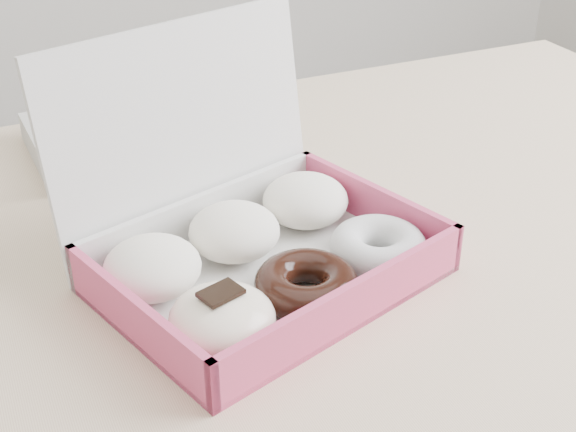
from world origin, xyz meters
name	(u,v)px	position (x,y,z in m)	size (l,w,h in m)	color
table	(360,257)	(0.00, 0.00, 0.67)	(1.20, 0.80, 0.75)	tan
donut_box	(254,243)	(-0.17, -0.09, 0.79)	(0.38, 0.35, 0.23)	silver
newspapers	(124,136)	(-0.22, 0.26, 0.77)	(0.23, 0.19, 0.04)	silver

